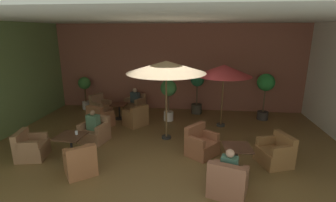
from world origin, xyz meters
The scene contains 26 objects.
ground_plane centered at (0.00, 0.00, -0.01)m, with size 11.38×8.33×0.02m, color brown.
wall_back_brick centered at (0.00, 4.12, 1.95)m, with size 11.38×0.08×3.89m, color brown.
ceiling_slab centered at (0.00, 0.00, 3.92)m, with size 11.38×8.33×0.06m, color silver.
cafe_table_front_left centered at (-2.69, -0.95, 0.51)m, with size 0.84×0.84×0.65m.
armchair_front_left_north centered at (-2.43, 0.17, 0.31)m, with size 0.97×0.94×0.82m.
armchair_front_left_east centered at (-3.80, -1.18, 0.31)m, with size 0.89×0.92×0.81m.
armchair_front_left_south centered at (-1.99, -1.85, 0.32)m, with size 1.00×1.00×0.85m.
cafe_table_front_right centered at (2.01, -1.13, 0.50)m, with size 0.76×0.76×0.65m.
armchair_front_right_north centered at (1.66, -2.26, 0.31)m, with size 1.01×0.99×0.85m.
armchair_front_right_east centered at (3.11, -0.74, 0.32)m, with size 0.99×1.02×0.85m.
armchair_front_right_south centered at (1.08, -0.42, 0.32)m, with size 1.07×1.09×0.89m.
cafe_table_mid_center centered at (-2.28, 2.42, 0.44)m, with size 0.65×0.65×0.65m.
armchair_mid_center_north centered at (-1.83, 3.43, 0.32)m, with size 0.95×0.96×0.83m.
armchair_mid_center_east centered at (-3.29, 2.90, 0.32)m, with size 0.95×0.95×0.88m.
armchair_mid_center_south centered at (-2.71, 1.38, 0.32)m, with size 0.97×1.01×0.89m.
armchair_mid_center_west centered at (-1.41, 1.73, 0.31)m, with size 1.04×1.06×0.83m.
patio_umbrella_tall_red centered at (-0.09, 0.65, 2.45)m, with size 2.58×2.58×2.66m.
patio_umbrella_center_beige centered at (1.88, 2.06, 2.16)m, with size 2.06×2.06×2.38m.
potted_tree_left_corner centered at (3.66, 3.03, 1.33)m, with size 0.70×0.70×1.92m.
potted_tree_mid_left centered at (-0.22, 2.46, 1.15)m, with size 0.65×0.65×1.69m.
potted_tree_mid_right centered at (0.92, 3.53, 1.13)m, with size 0.59×0.59×1.82m.
potted_tree_right_corner centered at (-4.26, 3.58, 1.01)m, with size 0.56×0.56×1.52m.
patron_blue_shirt centered at (-2.44, 0.12, 0.70)m, with size 0.44×0.34×0.67m.
patron_by_window centered at (-1.84, 3.39, 0.74)m, with size 0.45×0.36×0.65m.
patron_with_friend centered at (1.68, -2.21, 0.70)m, with size 0.41×0.32×0.67m.
iced_drink_cup centered at (-2.55, -0.85, 0.70)m, with size 0.08×0.08×0.11m, color silver.
Camera 1 is at (0.91, -7.36, 3.57)m, focal length 27.06 mm.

